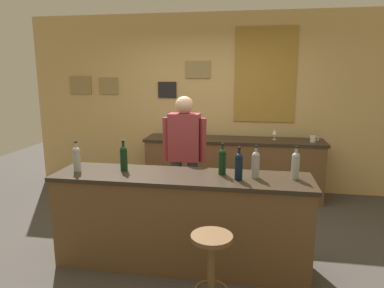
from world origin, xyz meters
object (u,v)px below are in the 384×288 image
Objects in this scene: wine_glass_b at (193,130)px; wine_glass_c at (275,132)px; wine_bottle_b at (124,157)px; bar_stool at (211,262)px; wine_bottle_a at (77,158)px; coffee_mug at (313,139)px; wine_bottle_f at (295,164)px; bartender at (184,154)px; wine_glass_a at (175,131)px; wine_bottle_d at (239,165)px; wine_bottle_e at (256,164)px; wine_bottle_c at (222,160)px.

wine_glass_b is 1.24m from wine_glass_c.
wine_bottle_b is at bearing -128.08° from wine_glass_c.
bar_stool is 2.22× the size of wine_bottle_a.
wine_bottle_f is at bearing -104.15° from coffee_mug.
wine_bottle_b is at bearing 179.78° from wine_bottle_f.
bartender is 0.88m from wine_bottle_b.
coffee_mug is (2.04, -0.03, -0.06)m from wine_glass_a.
wine_bottle_d is (1.59, -0.01, 0.00)m from wine_bottle_a.
wine_bottle_a is 1.00× the size of wine_bottle_e.
bar_stool is 2.22× the size of wine_bottle_f.
bartender is 1.39m from wine_bottle_f.
coffee_mug is (0.54, -0.12, -0.06)m from wine_glass_c.
wine_bottle_d is at bearing -63.28° from wine_glass_a.
wine_glass_c is at bearing 78.04° from wine_bottle_d.
bar_stool is 2.22× the size of wine_bottle_e.
bartender is 2.38× the size of bar_stool.
wine_glass_b is 1.00× the size of wine_glass_c.
wine_bottle_a is 3.29m from coffee_mug.
wine_bottle_c is 2.22m from coffee_mug.
wine_glass_c is (0.62, 2.01, -0.05)m from wine_bottle_c.
coffee_mug is at bearing 75.85° from wine_bottle_f.
wine_glass_c is (0.31, 2.08, -0.05)m from wine_bottle_e.
bar_stool is 5.44× the size of coffee_mug.
bartender is at bearing 108.16° from bar_stool.
wine_bottle_b is at bearing -138.08° from coffee_mug.
wine_glass_a is at bearing 121.04° from wine_bottle_e.
wine_glass_b is at bearing 109.54° from wine_bottle_d.
wine_bottle_e is (0.82, -0.76, 0.12)m from bartender.
wine_bottle_a is 1.74m from wine_bottle_e.
wine_bottle_a is at bearing -174.27° from wine_bottle_c.
wine_glass_b is at bearing 102.03° from bar_stool.
wine_bottle_c is at bearing -54.23° from bartender.
bartender reaches higher than wine_glass_b.
wine_bottle_e is at bearing -66.16° from wine_glass_b.
wine_bottle_b reaches higher than coffee_mug.
coffee_mug is (1.66, 1.19, 0.01)m from bartender.
wine_bottle_c reaches higher than wine_glass_c.
wine_bottle_e is at bearing 2.60° from wine_bottle_a.
wine_bottle_a is 2.10m from wine_bottle_f.
wine_glass_c is at bearing 46.53° from wine_bottle_a.
wine_bottle_f reaches higher than bar_stool.
wine_bottle_c is 1.00× the size of wine_bottle_e.
wine_bottle_a is 1.00× the size of wine_bottle_d.
wine_bottle_e is 0.36m from wine_bottle_f.
bartender is 10.45× the size of wine_glass_b.
wine_bottle_f is 2.50m from wine_glass_a.
wine_bottle_a is 1.00× the size of wine_bottle_b.
bar_stool is at bearing -77.97° from wine_glass_b.
wine_bottle_b is 1.95m from wine_glass_a.
bar_stool is at bearing -113.13° from wine_bottle_e.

